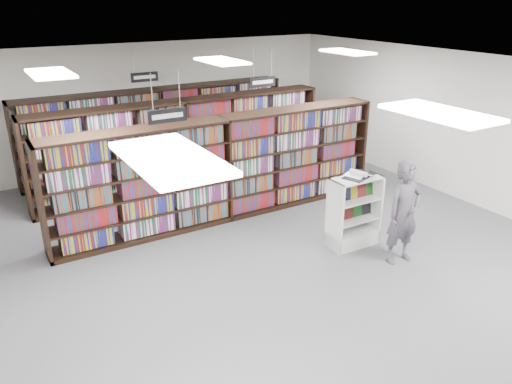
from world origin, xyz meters
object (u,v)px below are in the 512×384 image
bookshelf_row_near (224,169)px  open_book (359,175)px  endcap_display (352,221)px  shopper (404,213)px

bookshelf_row_near → open_book: size_ratio=9.84×
endcap_display → shopper: bearing=-70.2°
bookshelf_row_near → endcap_display: size_ratio=5.34×
open_book → shopper: bearing=-95.2°
endcap_display → shopper: 1.05m
open_book → endcap_display: bearing=164.1°
endcap_display → open_book: 0.89m
bookshelf_row_near → open_book: 2.72m
shopper → open_book: bearing=109.6°
endcap_display → shopper: shopper is taller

